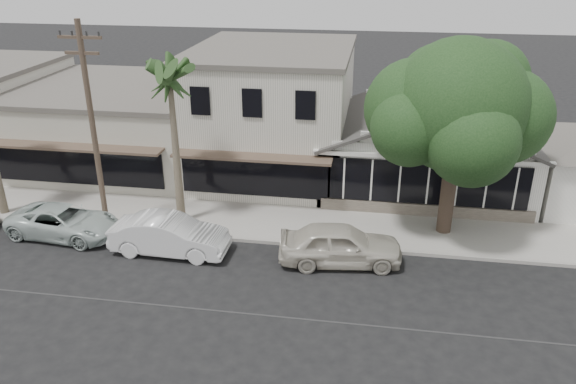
% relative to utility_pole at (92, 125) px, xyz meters
% --- Properties ---
extents(ground, '(140.00, 140.00, 0.00)m').
position_rel_utility_pole_xyz_m(ground, '(9.00, -5.20, -4.79)').
color(ground, black).
rests_on(ground, ground).
extents(sidewalk_north, '(90.00, 3.50, 0.15)m').
position_rel_utility_pole_xyz_m(sidewalk_north, '(1.00, 1.55, -4.71)').
color(sidewalk_north, '#9E9991').
rests_on(sidewalk_north, ground).
extents(corner_shop, '(10.40, 8.60, 5.10)m').
position_rel_utility_pole_xyz_m(corner_shop, '(14.00, 7.27, -2.17)').
color(corner_shop, white).
rests_on(corner_shop, ground).
extents(row_building_near, '(8.00, 10.00, 6.50)m').
position_rel_utility_pole_xyz_m(row_building_near, '(6.00, 8.30, -1.54)').
color(row_building_near, silver).
rests_on(row_building_near, ground).
extents(row_building_midnear, '(10.00, 10.00, 4.20)m').
position_rel_utility_pole_xyz_m(row_building_midnear, '(-3.00, 8.30, -2.69)').
color(row_building_midnear, '#B9B5A6').
rests_on(row_building_midnear, ground).
extents(utility_pole, '(1.80, 0.24, 9.00)m').
position_rel_utility_pole_xyz_m(utility_pole, '(0.00, 0.00, 0.00)').
color(utility_pole, brown).
rests_on(utility_pole, ground).
extents(car_0, '(5.02, 2.51, 1.64)m').
position_rel_utility_pole_xyz_m(car_0, '(10.43, -1.31, -3.97)').
color(car_0, beige).
rests_on(car_0, ground).
extents(car_1, '(4.82, 1.77, 1.58)m').
position_rel_utility_pole_xyz_m(car_1, '(3.53, -1.58, -4.00)').
color(car_1, white).
rests_on(car_1, ground).
extents(car_2, '(4.99, 2.64, 1.34)m').
position_rel_utility_pole_xyz_m(car_2, '(-1.47, -0.93, -4.12)').
color(car_2, '#B8C6C1').
rests_on(car_2, ground).
extents(shade_tree, '(7.60, 6.87, 8.43)m').
position_rel_utility_pole_xyz_m(shade_tree, '(14.65, 2.10, 0.76)').
color(shade_tree, '#47392B').
rests_on(shade_tree, ground).
extents(palm_east, '(3.26, 3.26, 7.89)m').
position_rel_utility_pole_xyz_m(palm_east, '(3.13, 0.97, 1.93)').
color(palm_east, '#726651').
rests_on(palm_east, ground).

